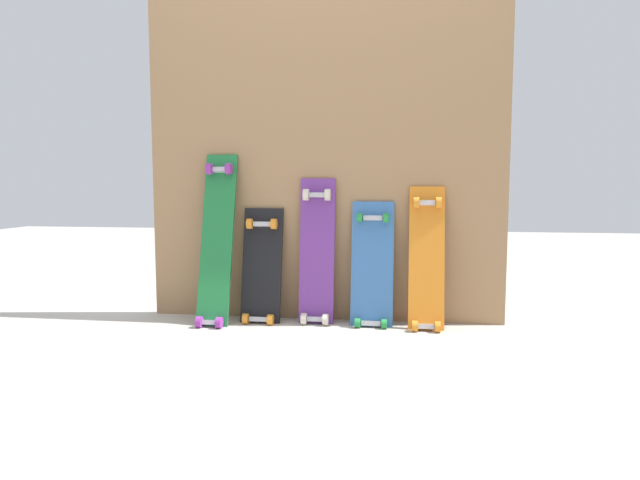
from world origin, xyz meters
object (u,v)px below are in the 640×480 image
at_px(skateboard_black, 262,272).
at_px(skateboard_orange, 427,264).
at_px(skateboard_green, 216,245).
at_px(skateboard_blue, 372,270).
at_px(skateboard_purple, 317,257).

distance_m(skateboard_black, skateboard_orange, 0.87).
height_order(skateboard_green, skateboard_black, skateboard_green).
height_order(skateboard_blue, skateboard_orange, skateboard_orange).
bearing_deg(skateboard_green, skateboard_blue, 4.29).
bearing_deg(skateboard_orange, skateboard_blue, 175.90).
distance_m(skateboard_green, skateboard_blue, 0.84).
bearing_deg(skateboard_purple, skateboard_green, -172.00).
bearing_deg(skateboard_purple, skateboard_black, -176.29).
xyz_separation_m(skateboard_green, skateboard_orange, (1.10, 0.04, -0.09)).
xyz_separation_m(skateboard_black, skateboard_purple, (0.30, 0.02, 0.08)).
bearing_deg(skateboard_black, skateboard_blue, 0.66).
distance_m(skateboard_black, skateboard_blue, 0.59).
bearing_deg(skateboard_blue, skateboard_purple, 177.58).
distance_m(skateboard_green, skateboard_black, 0.28).
xyz_separation_m(skateboard_purple, skateboard_orange, (0.57, -0.03, -0.02)).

